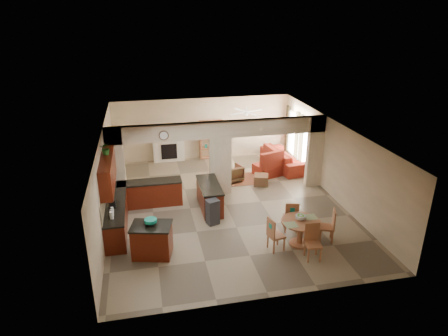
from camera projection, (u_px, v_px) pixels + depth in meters
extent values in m
plane|color=gray|center=(226.00, 205.00, 14.18)|extent=(10.00, 10.00, 0.00)
plane|color=white|center=(226.00, 129.00, 13.13)|extent=(10.00, 10.00, 0.00)
plane|color=beige|center=(203.00, 128.00, 18.19)|extent=(8.00, 0.00, 8.00)
plane|color=beige|center=(272.00, 248.00, 9.12)|extent=(8.00, 0.00, 8.00)
plane|color=beige|center=(105.00, 178.00, 12.89)|extent=(0.00, 10.00, 10.00)
plane|color=beige|center=(334.00, 160.00, 14.42)|extent=(0.00, 10.00, 10.00)
cube|color=beige|center=(116.00, 166.00, 13.85)|extent=(0.60, 0.25, 2.80)
cube|color=beige|center=(220.00, 166.00, 14.68)|extent=(0.80, 0.25, 2.20)
cube|color=beige|center=(315.00, 151.00, 15.28)|extent=(0.60, 0.25, 2.80)
cube|color=beige|center=(220.00, 129.00, 14.15)|extent=(8.00, 0.25, 0.60)
cube|color=#421007|center=(117.00, 215.00, 12.58)|extent=(0.60, 3.20, 0.86)
cube|color=black|center=(115.00, 202.00, 12.41)|extent=(0.62, 3.22, 0.05)
cube|color=#9B8F69|center=(105.00, 194.00, 12.24)|extent=(0.02, 3.20, 0.55)
cube|color=#421007|center=(150.00, 194.00, 14.03)|extent=(2.20, 0.60, 0.86)
cube|color=black|center=(149.00, 182.00, 13.86)|extent=(2.22, 0.62, 0.05)
cube|color=#421007|center=(108.00, 172.00, 12.00)|extent=(0.35, 2.40, 0.90)
cube|color=#421007|center=(210.00, 197.00, 13.81)|extent=(0.65, 1.80, 0.86)
cube|color=black|center=(209.00, 185.00, 13.64)|extent=(0.70, 1.85, 0.05)
cube|color=silver|center=(214.00, 208.00, 13.04)|extent=(0.58, 0.04, 0.70)
cylinder|color=#53321B|center=(164.00, 135.00, 13.65)|extent=(0.34, 0.03, 0.34)
cube|color=brown|center=(244.00, 179.00, 16.31)|extent=(1.60, 1.30, 0.01)
cube|color=silver|center=(169.00, 150.00, 18.06)|extent=(1.40, 0.28, 1.10)
cube|color=black|center=(169.00, 152.00, 17.95)|extent=(0.70, 0.04, 0.70)
cube|color=silver|center=(168.00, 137.00, 17.82)|extent=(1.60, 0.35, 0.10)
cube|color=#955933|center=(211.00, 140.00, 18.29)|extent=(1.00, 0.32, 1.80)
cube|color=white|center=(307.00, 145.00, 16.58)|extent=(0.02, 0.90, 1.90)
cube|color=white|center=(293.00, 134.00, 18.13)|extent=(0.02, 0.90, 1.90)
cube|color=white|center=(299.00, 142.00, 17.41)|extent=(0.02, 0.70, 2.10)
cube|color=#3C1E18|center=(312.00, 150.00, 16.03)|extent=(0.10, 0.28, 2.30)
cube|color=#3C1E18|center=(301.00, 141.00, 17.12)|extent=(0.10, 0.28, 2.30)
cube|color=#3C1E18|center=(297.00, 138.00, 17.57)|extent=(0.10, 0.28, 2.30)
cube|color=#3C1E18|center=(287.00, 130.00, 18.66)|extent=(0.10, 0.28, 2.30)
cylinder|color=white|center=(246.00, 112.00, 16.24)|extent=(1.00, 1.00, 0.10)
cube|color=#421007|center=(152.00, 241.00, 11.15)|extent=(1.19, 0.96, 0.90)
cube|color=black|center=(151.00, 226.00, 10.97)|extent=(1.25, 1.02, 0.05)
cylinder|color=#138872|center=(151.00, 222.00, 10.98)|extent=(0.35, 0.35, 0.16)
cube|color=#2C2C2E|center=(213.00, 213.00, 12.81)|extent=(0.45, 0.41, 0.78)
cylinder|color=#955933|center=(301.00, 222.00, 11.53)|extent=(1.15, 1.15, 0.04)
cylinder|color=#955933|center=(300.00, 233.00, 11.67)|extent=(0.17, 0.17, 0.75)
cylinder|color=#955933|center=(299.00, 243.00, 11.81)|extent=(0.59, 0.59, 0.06)
cylinder|color=#63BF29|center=(301.00, 217.00, 11.57)|extent=(0.30, 0.30, 0.16)
imported|color=maroon|center=(284.00, 158.00, 17.48)|extent=(2.90, 1.45, 0.81)
cube|color=maroon|center=(269.00, 169.00, 16.71)|extent=(1.34, 1.21, 0.44)
imported|color=maroon|center=(233.00, 173.00, 16.05)|extent=(0.89, 0.90, 0.65)
cube|color=maroon|center=(261.00, 180.00, 15.76)|extent=(0.69, 0.69, 0.40)
imported|color=#134612|center=(106.00, 148.00, 12.05)|extent=(0.36, 0.32, 0.39)
cube|color=#955933|center=(291.00, 217.00, 12.42)|extent=(0.50, 0.50, 0.05)
cube|color=#955933|center=(295.00, 221.00, 12.66)|extent=(0.04, 0.04, 0.44)
cube|color=#955933|center=(284.00, 221.00, 12.67)|extent=(0.04, 0.04, 0.44)
cube|color=#955933|center=(297.00, 226.00, 12.34)|extent=(0.04, 0.04, 0.44)
cube|color=#955933|center=(286.00, 226.00, 12.35)|extent=(0.04, 0.04, 0.44)
cube|color=#955933|center=(292.00, 212.00, 12.13)|extent=(0.42, 0.13, 0.55)
cube|color=#138872|center=(292.00, 210.00, 12.08)|extent=(0.14, 0.04, 0.14)
cube|color=#955933|center=(326.00, 227.00, 11.85)|extent=(0.54, 0.54, 0.05)
cube|color=#955933|center=(319.00, 231.00, 12.12)|extent=(0.04, 0.04, 0.44)
cube|color=#955933|center=(320.00, 236.00, 11.80)|extent=(0.04, 0.04, 0.44)
cube|color=#955933|center=(331.00, 231.00, 12.07)|extent=(0.04, 0.04, 0.44)
cube|color=#955933|center=(332.00, 237.00, 11.76)|extent=(0.04, 0.04, 0.44)
cube|color=#955933|center=(334.00, 219.00, 11.72)|extent=(0.18, 0.41, 0.55)
cube|color=#138872|center=(335.00, 217.00, 11.69)|extent=(0.06, 0.14, 0.14)
cube|color=#955933|center=(313.00, 245.00, 10.98)|extent=(0.46, 0.46, 0.05)
cube|color=#955933|center=(308.00, 256.00, 10.89)|extent=(0.04, 0.04, 0.44)
cube|color=#955933|center=(320.00, 255.00, 10.92)|extent=(0.04, 0.04, 0.44)
cube|color=#955933|center=(305.00, 249.00, 11.20)|extent=(0.04, 0.04, 0.44)
cube|color=#955933|center=(316.00, 248.00, 11.24)|extent=(0.04, 0.04, 0.44)
cube|color=#955933|center=(312.00, 232.00, 11.04)|extent=(0.42, 0.08, 0.55)
cube|color=#138872|center=(312.00, 229.00, 11.04)|extent=(0.14, 0.02, 0.14)
cube|color=#955933|center=(276.00, 236.00, 11.41)|extent=(0.50, 0.50, 0.05)
cube|color=#955933|center=(284.00, 244.00, 11.42)|extent=(0.04, 0.04, 0.44)
cube|color=#955933|center=(278.00, 238.00, 11.71)|extent=(0.04, 0.04, 0.44)
cube|color=#955933|center=(274.00, 247.00, 11.29)|extent=(0.04, 0.04, 0.44)
cube|color=#955933|center=(268.00, 241.00, 11.57)|extent=(0.04, 0.04, 0.44)
cube|color=#955933|center=(271.00, 228.00, 11.22)|extent=(0.13, 0.42, 0.55)
cube|color=#138872|center=(270.00, 226.00, 11.19)|extent=(0.04, 0.14, 0.14)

